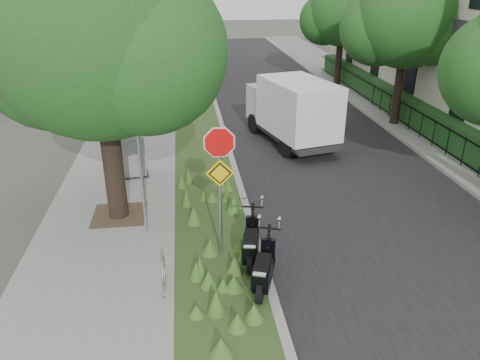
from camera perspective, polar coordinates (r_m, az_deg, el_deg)
The scene contains 20 objects.
ground at distance 10.91m, azimuth 5.47°, elevation -10.51°, with size 120.00×120.00×0.00m, color #4C5147.
sidewalk_near at distance 19.83m, azimuth -12.96°, elevation 5.47°, with size 3.50×60.00×0.12m, color gray.
verge at distance 19.73m, azimuth -4.97°, elevation 5.90°, with size 2.00×60.00×0.12m, color #374E21.
kerb_near at distance 19.78m, azimuth -2.06°, elevation 6.04°, with size 0.20×60.00×0.13m, color #9E9991.
road at distance 20.39m, azimuth 7.84°, elevation 6.21°, with size 7.00×60.00×0.01m, color black.
kerb_far at distance 21.52m, azimuth 16.96°, elevation 6.50°, with size 0.20×60.00×0.13m, color #9E9991.
footpath_far at distance 22.26m, azimuth 21.00°, elevation 6.49°, with size 3.20×60.00×0.12m, color gray.
street_tree_main at distance 11.86m, azimuth -17.28°, elevation 16.40°, with size 6.21×5.54×7.66m.
bare_post at distance 11.35m, azimuth -12.09°, elevation 2.59°, with size 0.08×0.08×4.00m.
bike_hoop at distance 9.95m, azimuth -9.33°, elevation -11.10°, with size 0.06×0.78×0.77m.
sign_assembly at distance 10.12m, azimuth -2.48°, elevation 1.70°, with size 0.94×0.08×3.22m.
fence_far at distance 21.65m, azimuth 18.87°, elevation 8.03°, with size 0.04×24.00×1.00m.
hedge_far at distance 21.96m, azimuth 20.53°, elevation 8.01°, with size 1.00×24.00×1.10m, color #1D4819.
brick_building at distance 31.68m, azimuth -21.78°, elevation 18.90°, with size 9.40×10.40×8.30m.
far_tree_b at distance 20.95m, azimuth 19.53°, elevation 17.81°, with size 4.83×4.31×6.56m.
far_tree_c at distance 28.37m, azimuth 12.24°, elevation 19.04°, with size 4.37×3.89×5.93m.
scooter_near at distance 10.61m, azimuth 1.33°, elevation -8.20°, with size 0.57×1.68×0.81m.
scooter_far at distance 9.78m, azimuth 2.87°, elevation -11.30°, with size 0.71×1.65×0.81m.
box_truck at distance 18.15m, azimuth 6.40°, elevation 8.70°, with size 2.97×5.09×2.17m.
utility_cabinet at distance 15.36m, azimuth -13.15°, elevation 2.76°, with size 1.08×0.79×1.33m.
Camera 1 is at (-2.12, -8.75, 6.17)m, focal length 35.00 mm.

